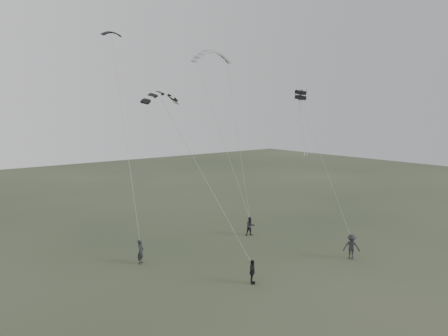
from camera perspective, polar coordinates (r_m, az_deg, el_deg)
ground at (r=32.38m, az=4.42°, el=-13.31°), size 140.00×140.00×0.00m
flyer_left at (r=34.11m, az=-10.84°, el=-10.68°), size 0.79×0.77×1.83m
flyer_right at (r=40.69m, az=3.45°, el=-7.61°), size 1.01×0.90×1.72m
flyer_center at (r=29.97m, az=3.71°, el=-13.39°), size 0.98×0.95×1.64m
flyer_far at (r=35.85m, az=16.32°, el=-9.83°), size 1.42×1.42×1.97m
kite_dark_small at (r=38.96m, az=-14.48°, el=16.78°), size 1.63×0.67×0.64m
kite_pale_large at (r=44.58m, az=-1.59°, el=14.95°), size 4.23×2.25×1.82m
kite_striped at (r=30.22m, az=-8.19°, el=9.65°), size 2.92×1.18×1.27m
kite_box at (r=39.99m, az=9.97°, el=9.38°), size 0.79×0.92×0.89m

